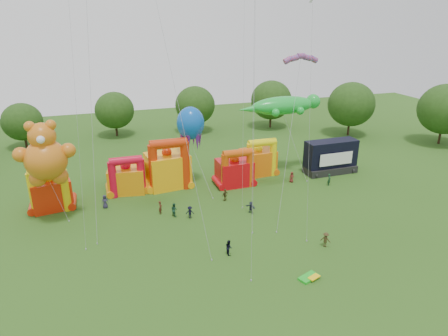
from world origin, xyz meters
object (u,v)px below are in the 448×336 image
object	(u,v)px
bouncy_castle_2	(168,168)
gecko_kite	(289,126)
octopus_kite	(195,144)
stage_trailer	(331,157)
spectator_0	(105,202)
spectator_4	(225,195)
teddy_bear_kite	(46,158)
bouncy_castle_0	(51,192)

from	to	relation	value
bouncy_castle_2	gecko_kite	world-z (taller)	gecko_kite
octopus_kite	bouncy_castle_2	bearing A→B (deg)	163.69
bouncy_castle_2	stage_trailer	distance (m)	25.23
gecko_kite	octopus_kite	world-z (taller)	gecko_kite
spectator_0	spectator_4	bearing A→B (deg)	-22.05
bouncy_castle_2	gecko_kite	bearing A→B (deg)	-3.03
teddy_bear_kite	octopus_kite	xyz separation A→B (m)	(18.67, 5.00, -1.70)
bouncy_castle_0	spectator_0	world-z (taller)	bouncy_castle_0
stage_trailer	octopus_kite	bearing A→B (deg)	176.48
stage_trailer	spectator_0	bearing A→B (deg)	-176.80
gecko_kite	spectator_4	bearing A→B (deg)	-153.08
stage_trailer	teddy_bear_kite	bearing A→B (deg)	-174.73
bouncy_castle_0	bouncy_castle_2	distance (m)	15.63
bouncy_castle_2	octopus_kite	xyz separation A→B (m)	(3.81, -1.12, 3.48)
stage_trailer	octopus_kite	xyz separation A→B (m)	(-21.30, 1.31, 3.81)
gecko_kite	spectator_4	distance (m)	15.20
stage_trailer	teddy_bear_kite	xyz separation A→B (m)	(-39.97, -3.69, 5.51)
bouncy_castle_2	spectator_0	world-z (taller)	bouncy_castle_2
bouncy_castle_0	stage_trailer	world-z (taller)	bouncy_castle_0
stage_trailer	teddy_bear_kite	size ratio (longest dim) A/B	0.65
spectator_4	stage_trailer	bearing A→B (deg)	169.54
stage_trailer	gecko_kite	bearing A→B (deg)	167.90
bouncy_castle_2	teddy_bear_kite	xyz separation A→B (m)	(-14.86, -6.11, 5.19)
bouncy_castle_0	spectator_0	distance (m)	6.83
teddy_bear_kite	octopus_kite	size ratio (longest dim) A/B	1.09
stage_trailer	spectator_4	size ratio (longest dim) A/B	4.79
spectator_4	gecko_kite	bearing A→B (deg)	-177.50
gecko_kite	octopus_kite	distance (m)	14.59
bouncy_castle_0	bouncy_castle_2	world-z (taller)	bouncy_castle_2
teddy_bear_kite	spectator_0	size ratio (longest dim) A/B	6.95
bouncy_castle_0	stage_trailer	size ratio (longest dim) A/B	0.73
gecko_kite	octopus_kite	size ratio (longest dim) A/B	1.15
bouncy_castle_0	gecko_kite	distance (m)	34.24
teddy_bear_kite	stage_trailer	bearing A→B (deg)	5.27
bouncy_castle_2	octopus_kite	size ratio (longest dim) A/B	0.66
bouncy_castle_0	bouncy_castle_2	xyz separation A→B (m)	(15.45, 2.30, 0.55)
octopus_kite	stage_trailer	bearing A→B (deg)	-3.52
bouncy_castle_0	octopus_kite	bearing A→B (deg)	3.52
bouncy_castle_0	spectator_4	bearing A→B (deg)	-12.53
bouncy_castle_0	gecko_kite	world-z (taller)	gecko_kite
spectator_4	teddy_bear_kite	bearing A→B (deg)	-27.15
stage_trailer	teddy_bear_kite	world-z (taller)	teddy_bear_kite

